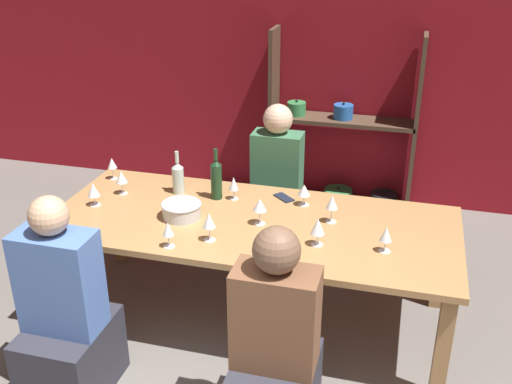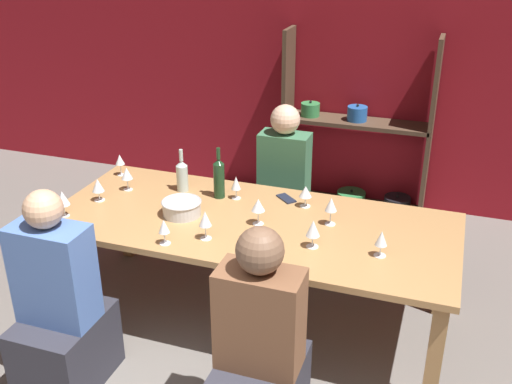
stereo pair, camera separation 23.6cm
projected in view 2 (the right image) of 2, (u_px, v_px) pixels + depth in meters
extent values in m
cube|color=maroon|center=(333.00, 53.00, 5.23)|extent=(8.80, 0.06, 2.70)
cube|color=#4C3828|center=(287.00, 117.00, 5.40)|extent=(0.04, 0.30, 1.58)
cube|color=#4C3828|center=(430.00, 132.00, 5.02)|extent=(0.04, 0.30, 1.58)
cube|color=#4C3828|center=(351.00, 204.00, 5.53)|extent=(1.25, 0.30, 0.04)
cylinder|color=#338447|center=(351.00, 197.00, 5.50)|extent=(0.26, 0.26, 0.11)
sphere|color=black|center=(351.00, 191.00, 5.47)|extent=(0.02, 0.02, 0.02)
cylinder|color=black|center=(397.00, 203.00, 5.38)|extent=(0.24, 0.24, 0.12)
sphere|color=black|center=(398.00, 196.00, 5.35)|extent=(0.02, 0.02, 0.02)
cube|color=#4C3828|center=(356.00, 122.00, 5.20)|extent=(1.25, 0.30, 0.04)
cylinder|color=#338447|center=(310.00, 109.00, 5.29)|extent=(0.17, 0.17, 0.12)
sphere|color=black|center=(311.00, 102.00, 5.27)|extent=(0.02, 0.02, 0.02)
cylinder|color=#235BAD|center=(357.00, 114.00, 5.17)|extent=(0.17, 0.17, 0.12)
sphere|color=black|center=(358.00, 105.00, 5.14)|extent=(0.02, 0.02, 0.02)
cube|color=#AD7F4C|center=(251.00, 223.00, 3.72)|extent=(2.52, 1.07, 0.04)
cube|color=#AD7F4C|center=(53.00, 276.00, 3.82)|extent=(0.08, 0.08, 0.68)
cube|color=#AD7F4C|center=(434.00, 357.00, 3.12)|extent=(0.08, 0.08, 0.68)
cube|color=#AD7F4C|center=(127.00, 216.00, 4.61)|extent=(0.08, 0.08, 0.68)
cube|color=#AD7F4C|center=(444.00, 269.00, 3.91)|extent=(0.08, 0.08, 0.68)
cylinder|color=#B7BABC|center=(182.00, 208.00, 3.76)|extent=(0.24, 0.24, 0.09)
torus|color=#B7BABC|center=(181.00, 202.00, 3.74)|extent=(0.25, 0.25, 0.01)
cylinder|color=#B2C6C1|center=(182.00, 178.00, 4.08)|extent=(0.08, 0.08, 0.18)
cone|color=#B2C6C1|center=(181.00, 163.00, 4.03)|extent=(0.08, 0.08, 0.04)
cylinder|color=#B2C6C1|center=(181.00, 155.00, 4.01)|extent=(0.03, 0.03, 0.08)
cylinder|color=#19381E|center=(219.00, 181.00, 3.97)|extent=(0.07, 0.07, 0.24)
cone|color=#19381E|center=(219.00, 162.00, 3.91)|extent=(0.07, 0.07, 0.03)
cylinder|color=#19381E|center=(218.00, 154.00, 3.89)|extent=(0.03, 0.03, 0.08)
cylinder|color=white|center=(380.00, 256.00, 3.32)|extent=(0.07, 0.07, 0.00)
cylinder|color=white|center=(380.00, 250.00, 3.30)|extent=(0.01, 0.01, 0.06)
cone|color=white|center=(381.00, 238.00, 3.27)|extent=(0.07, 0.07, 0.09)
cylinder|color=white|center=(258.00, 224.00, 3.66)|extent=(0.07, 0.07, 0.00)
cylinder|color=white|center=(258.00, 217.00, 3.64)|extent=(0.01, 0.01, 0.09)
cone|color=white|center=(258.00, 205.00, 3.61)|extent=(0.08, 0.08, 0.08)
cylinder|color=maroon|center=(258.00, 208.00, 3.62)|extent=(0.05, 0.05, 0.03)
cylinder|color=white|center=(312.00, 247.00, 3.41)|extent=(0.07, 0.07, 0.00)
cylinder|color=white|center=(312.00, 241.00, 3.39)|extent=(0.01, 0.01, 0.07)
cone|color=white|center=(313.00, 228.00, 3.36)|extent=(0.08, 0.08, 0.10)
cylinder|color=maroon|center=(313.00, 232.00, 3.37)|extent=(0.04, 0.04, 0.04)
cylinder|color=white|center=(330.00, 224.00, 3.66)|extent=(0.07, 0.07, 0.00)
cylinder|color=white|center=(330.00, 217.00, 3.64)|extent=(0.01, 0.01, 0.09)
cone|color=white|center=(331.00, 204.00, 3.60)|extent=(0.07, 0.07, 0.09)
cylinder|color=maroon|center=(331.00, 208.00, 3.61)|extent=(0.04, 0.04, 0.03)
cylinder|color=white|center=(121.00, 175.00, 4.36)|extent=(0.06, 0.06, 0.00)
cylinder|color=white|center=(121.00, 169.00, 4.34)|extent=(0.01, 0.01, 0.08)
cone|color=white|center=(120.00, 159.00, 4.31)|extent=(0.07, 0.07, 0.07)
cylinder|color=maroon|center=(120.00, 162.00, 4.32)|extent=(0.04, 0.04, 0.03)
cylinder|color=white|center=(305.00, 206.00, 3.89)|extent=(0.07, 0.07, 0.00)
cylinder|color=white|center=(305.00, 201.00, 3.87)|extent=(0.01, 0.01, 0.07)
cone|color=white|center=(306.00, 191.00, 3.84)|extent=(0.08, 0.08, 0.07)
cylinder|color=beige|center=(305.00, 194.00, 3.85)|extent=(0.04, 0.04, 0.03)
cylinder|color=white|center=(236.00, 198.00, 4.00)|extent=(0.06, 0.06, 0.00)
cylinder|color=white|center=(236.00, 193.00, 3.98)|extent=(0.01, 0.01, 0.07)
cone|color=white|center=(236.00, 183.00, 3.95)|extent=(0.06, 0.06, 0.09)
cylinder|color=white|center=(128.00, 190.00, 4.12)|extent=(0.06, 0.06, 0.00)
cylinder|color=white|center=(128.00, 184.00, 4.11)|extent=(0.01, 0.01, 0.08)
cone|color=white|center=(127.00, 173.00, 4.07)|extent=(0.08, 0.08, 0.08)
cylinder|color=white|center=(165.00, 243.00, 3.44)|extent=(0.07, 0.07, 0.00)
cylinder|color=white|center=(165.00, 238.00, 3.43)|extent=(0.01, 0.01, 0.07)
cone|color=white|center=(164.00, 226.00, 3.39)|extent=(0.06, 0.06, 0.08)
cylinder|color=white|center=(206.00, 238.00, 3.49)|extent=(0.07, 0.07, 0.00)
cylinder|color=white|center=(206.00, 232.00, 3.48)|extent=(0.01, 0.01, 0.08)
cone|color=white|center=(205.00, 218.00, 3.44)|extent=(0.07, 0.07, 0.09)
cylinder|color=white|center=(65.00, 216.00, 3.76)|extent=(0.06, 0.06, 0.00)
cylinder|color=white|center=(64.00, 210.00, 3.74)|extent=(0.01, 0.01, 0.07)
cone|color=white|center=(63.00, 198.00, 3.71)|extent=(0.08, 0.08, 0.09)
cylinder|color=maroon|center=(63.00, 201.00, 3.72)|extent=(0.05, 0.05, 0.04)
cylinder|color=white|center=(100.00, 200.00, 3.97)|extent=(0.07, 0.07, 0.00)
cylinder|color=white|center=(99.00, 195.00, 3.96)|extent=(0.01, 0.01, 0.06)
cone|color=white|center=(98.00, 185.00, 3.92)|extent=(0.08, 0.08, 0.09)
cylinder|color=beige|center=(98.00, 188.00, 3.93)|extent=(0.04, 0.04, 0.04)
cube|color=#1E2338|center=(286.00, 198.00, 3.98)|extent=(0.16, 0.15, 0.01)
cube|color=#2D2D38|center=(66.00, 349.00, 3.37)|extent=(0.41, 0.52, 0.43)
cube|color=#4C70B7|center=(54.00, 274.00, 3.17)|extent=(0.41, 0.23, 0.56)
sphere|color=tan|center=(43.00, 209.00, 3.01)|extent=(0.20, 0.20, 0.20)
cube|color=#2D2D38|center=(283.00, 227.00, 4.68)|extent=(0.37, 0.46, 0.45)
cube|color=#3D7551|center=(284.00, 168.00, 4.47)|extent=(0.37, 0.20, 0.54)
sphere|color=beige|center=(285.00, 119.00, 4.32)|extent=(0.22, 0.22, 0.22)
cube|color=brown|center=(260.00, 319.00, 2.83)|extent=(0.41, 0.22, 0.52)
sphere|color=brown|center=(260.00, 251.00, 2.67)|extent=(0.22, 0.22, 0.22)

